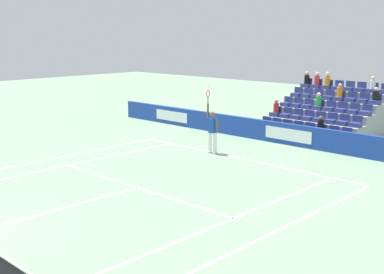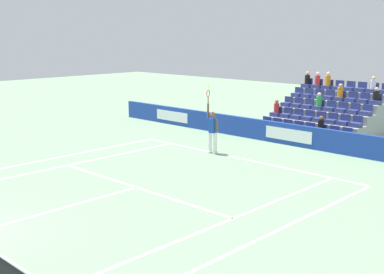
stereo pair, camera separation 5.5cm
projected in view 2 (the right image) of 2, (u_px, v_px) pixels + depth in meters
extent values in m
cube|color=white|center=(240.00, 158.00, 20.46)|extent=(10.97, 0.10, 0.01)
cube|color=white|center=(136.00, 187.00, 16.59)|extent=(8.23, 0.10, 0.01)
cube|color=white|center=(50.00, 212.00, 14.34)|extent=(0.10, 6.40, 0.01)
cube|color=white|center=(57.00, 167.00, 19.07)|extent=(0.10, 11.89, 0.01)
cube|color=white|center=(222.00, 223.00, 13.47)|extent=(0.10, 11.89, 0.01)
cube|color=white|center=(39.00, 161.00, 20.00)|extent=(0.10, 11.89, 0.01)
cube|color=white|center=(264.00, 237.00, 12.54)|extent=(0.10, 11.89, 0.01)
cube|color=white|center=(239.00, 159.00, 20.39)|extent=(0.10, 0.20, 0.01)
cube|color=#193899|center=(289.00, 134.00, 22.87)|extent=(22.87, 0.20, 0.98)
cube|color=white|center=(288.00, 135.00, 22.79)|extent=(2.44, 0.01, 0.55)
cube|color=white|center=(172.00, 116.00, 27.97)|extent=(2.44, 0.01, 0.55)
cylinder|color=white|center=(215.00, 143.00, 21.23)|extent=(0.16, 0.16, 0.90)
cylinder|color=white|center=(210.00, 143.00, 21.34)|extent=(0.16, 0.16, 0.90)
cube|color=white|center=(215.00, 153.00, 21.31)|extent=(0.19, 0.28, 0.08)
cube|color=white|center=(210.00, 152.00, 21.42)|extent=(0.19, 0.28, 0.08)
cube|color=#1947B2|center=(213.00, 125.00, 21.13)|extent=(0.32, 0.41, 0.60)
sphere|color=brown|center=(213.00, 115.00, 21.04)|extent=(0.24, 0.24, 0.24)
cylinder|color=brown|center=(208.00, 111.00, 21.11)|extent=(0.09, 0.09, 0.62)
cylinder|color=brown|center=(217.00, 126.00, 20.99)|extent=(0.09, 0.09, 0.56)
cylinder|color=black|center=(208.00, 100.00, 21.02)|extent=(0.04, 0.04, 0.28)
torus|color=red|center=(208.00, 93.00, 20.96)|extent=(0.12, 0.31, 0.31)
sphere|color=#D1E533|center=(208.00, 87.00, 20.91)|extent=(0.07, 0.07, 0.07)
cube|color=gray|center=(302.00, 137.00, 23.68)|extent=(4.96, 0.95, 0.42)
cube|color=navy|center=(345.00, 137.00, 22.14)|extent=(0.48, 0.44, 0.20)
cube|color=navy|center=(348.00, 131.00, 22.23)|extent=(0.48, 0.04, 0.30)
cube|color=navy|center=(332.00, 135.00, 22.57)|extent=(0.48, 0.44, 0.20)
cube|color=navy|center=(335.00, 129.00, 22.66)|extent=(0.48, 0.04, 0.30)
cube|color=navy|center=(320.00, 133.00, 22.99)|extent=(0.48, 0.44, 0.20)
cube|color=navy|center=(322.00, 127.00, 23.08)|extent=(0.48, 0.04, 0.30)
cube|color=navy|center=(308.00, 131.00, 23.41)|extent=(0.48, 0.44, 0.20)
cube|color=navy|center=(311.00, 126.00, 23.50)|extent=(0.48, 0.04, 0.30)
cube|color=navy|center=(297.00, 130.00, 23.83)|extent=(0.48, 0.44, 0.20)
cube|color=navy|center=(299.00, 124.00, 23.92)|extent=(0.48, 0.04, 0.30)
cube|color=navy|center=(286.00, 128.00, 24.25)|extent=(0.48, 0.44, 0.20)
cube|color=navy|center=(288.00, 122.00, 24.34)|extent=(0.48, 0.04, 0.30)
cube|color=navy|center=(275.00, 126.00, 24.67)|extent=(0.48, 0.44, 0.20)
cube|color=navy|center=(277.00, 121.00, 24.76)|extent=(0.48, 0.04, 0.30)
cube|color=navy|center=(265.00, 125.00, 25.10)|extent=(0.48, 0.44, 0.20)
cube|color=navy|center=(267.00, 119.00, 25.19)|extent=(0.48, 0.04, 0.30)
cube|color=gray|center=(313.00, 130.00, 24.31)|extent=(4.96, 0.95, 0.84)
cube|color=navy|center=(356.00, 125.00, 22.73)|extent=(0.48, 0.44, 0.20)
cube|color=navy|center=(358.00, 119.00, 22.82)|extent=(0.48, 0.04, 0.30)
cube|color=navy|center=(343.00, 123.00, 23.15)|extent=(0.48, 0.44, 0.20)
cube|color=navy|center=(345.00, 117.00, 23.24)|extent=(0.48, 0.04, 0.30)
cube|color=navy|center=(331.00, 122.00, 23.57)|extent=(0.48, 0.44, 0.20)
cube|color=navy|center=(333.00, 116.00, 23.66)|extent=(0.48, 0.04, 0.30)
cube|color=navy|center=(319.00, 120.00, 23.99)|extent=(0.48, 0.44, 0.20)
cube|color=navy|center=(321.00, 114.00, 24.08)|extent=(0.48, 0.04, 0.30)
cube|color=navy|center=(308.00, 119.00, 24.42)|extent=(0.48, 0.44, 0.20)
cube|color=navy|center=(310.00, 113.00, 24.51)|extent=(0.48, 0.04, 0.30)
cube|color=navy|center=(297.00, 117.00, 24.84)|extent=(0.48, 0.44, 0.20)
cube|color=navy|center=(299.00, 112.00, 24.93)|extent=(0.48, 0.04, 0.30)
cube|color=navy|center=(286.00, 116.00, 25.26)|extent=(0.48, 0.44, 0.20)
cube|color=navy|center=(288.00, 110.00, 25.35)|extent=(0.48, 0.04, 0.30)
cube|color=navy|center=(276.00, 114.00, 25.68)|extent=(0.48, 0.44, 0.20)
cube|color=navy|center=(278.00, 109.00, 25.77)|extent=(0.48, 0.04, 0.30)
cube|color=gray|center=(323.00, 123.00, 24.94)|extent=(4.96, 0.95, 1.26)
cube|color=navy|center=(366.00, 113.00, 23.31)|extent=(0.48, 0.44, 0.20)
cube|color=navy|center=(368.00, 108.00, 23.41)|extent=(0.48, 0.04, 0.30)
cube|color=navy|center=(353.00, 112.00, 23.74)|extent=(0.48, 0.44, 0.20)
cube|color=navy|center=(356.00, 106.00, 23.83)|extent=(0.48, 0.04, 0.30)
cube|color=navy|center=(341.00, 111.00, 24.16)|extent=(0.48, 0.44, 0.20)
cube|color=navy|center=(343.00, 105.00, 24.25)|extent=(0.48, 0.04, 0.30)
cube|color=navy|center=(329.00, 109.00, 24.58)|extent=(0.48, 0.44, 0.20)
cube|color=navy|center=(332.00, 104.00, 24.67)|extent=(0.48, 0.04, 0.30)
cube|color=navy|center=(318.00, 108.00, 25.00)|extent=(0.48, 0.44, 0.20)
cube|color=navy|center=(320.00, 103.00, 25.09)|extent=(0.48, 0.04, 0.30)
cube|color=navy|center=(307.00, 107.00, 25.42)|extent=(0.48, 0.44, 0.20)
cube|color=navy|center=(310.00, 101.00, 25.51)|extent=(0.48, 0.04, 0.30)
cube|color=navy|center=(297.00, 106.00, 25.84)|extent=(0.48, 0.44, 0.20)
cube|color=navy|center=(299.00, 100.00, 25.94)|extent=(0.48, 0.04, 0.30)
cube|color=navy|center=(286.00, 104.00, 26.27)|extent=(0.48, 0.44, 0.20)
cube|color=navy|center=(289.00, 99.00, 26.36)|extent=(0.48, 0.04, 0.30)
cube|color=gray|center=(333.00, 117.00, 25.56)|extent=(4.96, 0.95, 1.68)
cube|color=navy|center=(375.00, 102.00, 23.90)|extent=(0.48, 0.44, 0.20)
cube|color=navy|center=(378.00, 97.00, 23.99)|extent=(0.48, 0.04, 0.30)
cube|color=navy|center=(363.00, 101.00, 24.32)|extent=(0.48, 0.44, 0.20)
cube|color=navy|center=(365.00, 96.00, 24.41)|extent=(0.48, 0.04, 0.30)
cube|color=navy|center=(351.00, 100.00, 24.74)|extent=(0.48, 0.44, 0.20)
cube|color=navy|center=(353.00, 95.00, 24.83)|extent=(0.48, 0.04, 0.30)
cube|color=navy|center=(339.00, 99.00, 25.16)|extent=(0.48, 0.44, 0.20)
cube|color=navy|center=(342.00, 94.00, 25.26)|extent=(0.48, 0.04, 0.30)
cube|color=navy|center=(328.00, 98.00, 25.59)|extent=(0.48, 0.44, 0.20)
cube|color=navy|center=(330.00, 93.00, 25.68)|extent=(0.48, 0.04, 0.30)
cube|color=navy|center=(317.00, 97.00, 26.01)|extent=(0.48, 0.44, 0.20)
cube|color=navy|center=(320.00, 92.00, 26.10)|extent=(0.48, 0.04, 0.30)
cube|color=navy|center=(307.00, 96.00, 26.43)|extent=(0.48, 0.44, 0.20)
cube|color=navy|center=(309.00, 91.00, 26.52)|extent=(0.48, 0.04, 0.30)
cube|color=navy|center=(297.00, 95.00, 26.85)|extent=(0.48, 0.44, 0.20)
cube|color=navy|center=(299.00, 90.00, 26.94)|extent=(0.48, 0.04, 0.30)
cube|color=gray|center=(342.00, 111.00, 26.19)|extent=(4.96, 0.95, 2.10)
cube|color=navy|center=(384.00, 92.00, 24.49)|extent=(0.48, 0.44, 0.20)
cube|color=navy|center=(372.00, 91.00, 24.91)|extent=(0.48, 0.44, 0.20)
cube|color=navy|center=(374.00, 86.00, 25.00)|extent=(0.48, 0.04, 0.30)
cube|color=navy|center=(360.00, 90.00, 25.33)|extent=(0.48, 0.44, 0.20)
cube|color=navy|center=(363.00, 85.00, 25.42)|extent=(0.48, 0.04, 0.30)
cube|color=navy|center=(349.00, 89.00, 25.75)|extent=(0.48, 0.44, 0.20)
cube|color=navy|center=(351.00, 84.00, 25.84)|extent=(0.48, 0.04, 0.30)
cube|color=navy|center=(338.00, 88.00, 26.17)|extent=(0.48, 0.44, 0.20)
cube|color=navy|center=(340.00, 83.00, 26.26)|extent=(0.48, 0.04, 0.30)
cube|color=navy|center=(327.00, 87.00, 26.59)|extent=(0.48, 0.44, 0.20)
cube|color=navy|center=(329.00, 82.00, 26.68)|extent=(0.48, 0.04, 0.30)
cube|color=navy|center=(317.00, 87.00, 27.02)|extent=(0.48, 0.44, 0.20)
cube|color=navy|center=(319.00, 82.00, 27.11)|extent=(0.48, 0.04, 0.30)
cube|color=navy|center=(307.00, 86.00, 27.44)|extent=(0.48, 0.44, 0.20)
cube|color=navy|center=(309.00, 81.00, 27.53)|extent=(0.48, 0.04, 0.30)
cylinder|color=orange|center=(340.00, 92.00, 25.13)|extent=(0.28, 0.28, 0.47)
sphere|color=#D3A884|center=(341.00, 85.00, 25.07)|extent=(0.20, 0.20, 0.20)
cylinder|color=red|center=(277.00, 108.00, 25.65)|extent=(0.28, 0.28, 0.47)
sphere|color=#9E7251|center=(277.00, 101.00, 25.58)|extent=(0.20, 0.20, 0.20)
cylinder|color=white|center=(373.00, 85.00, 24.88)|extent=(0.28, 0.28, 0.43)
sphere|color=#D3A884|center=(374.00, 78.00, 24.82)|extent=(0.20, 0.20, 0.20)
cylinder|color=black|center=(307.00, 79.00, 27.40)|extent=(0.28, 0.28, 0.47)
sphere|color=#D3A884|center=(308.00, 73.00, 27.34)|extent=(0.20, 0.20, 0.20)
cylinder|color=black|center=(321.00, 126.00, 22.95)|extent=(0.28, 0.28, 0.49)
sphere|color=brown|center=(321.00, 118.00, 22.88)|extent=(0.20, 0.20, 0.20)
cylinder|color=red|center=(317.00, 80.00, 26.98)|extent=(0.28, 0.28, 0.48)
sphere|color=beige|center=(318.00, 74.00, 26.91)|extent=(0.20, 0.20, 0.20)
cylinder|color=black|center=(376.00, 96.00, 23.87)|extent=(0.28, 0.28, 0.42)
sphere|color=#D3A884|center=(377.00, 89.00, 23.81)|extent=(0.20, 0.20, 0.20)
cylinder|color=green|center=(319.00, 101.00, 24.97)|extent=(0.28, 0.28, 0.47)
sphere|color=beige|center=(319.00, 94.00, 24.90)|extent=(0.20, 0.20, 0.20)
cylinder|color=orange|center=(328.00, 81.00, 26.56)|extent=(0.28, 0.28, 0.52)
sphere|color=beige|center=(328.00, 74.00, 26.48)|extent=(0.20, 0.20, 0.20)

